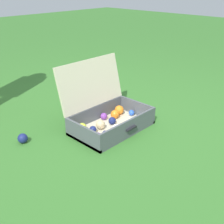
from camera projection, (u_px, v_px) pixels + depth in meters
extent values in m
plane|color=#336B28|center=(115.00, 127.00, 2.42)|extent=(16.00, 16.00, 0.00)
cube|color=beige|center=(112.00, 128.00, 2.38)|extent=(0.66, 0.40, 0.03)
cube|color=#4C5156|center=(83.00, 135.00, 2.14)|extent=(0.02, 0.40, 0.15)
cube|color=#4C5156|center=(137.00, 109.00, 2.56)|extent=(0.02, 0.40, 0.15)
cube|color=#4C5156|center=(129.00, 128.00, 2.23)|extent=(0.62, 0.02, 0.15)
cube|color=#4C5156|center=(96.00, 114.00, 2.47)|extent=(0.62, 0.02, 0.15)
cube|color=beige|center=(91.00, 83.00, 2.39)|extent=(0.66, 0.11, 0.39)
cube|color=black|center=(131.00, 129.00, 2.21)|extent=(0.11, 0.02, 0.02)
sphere|color=navy|center=(112.00, 121.00, 2.39)|extent=(0.06, 0.06, 0.06)
sphere|color=white|center=(90.00, 133.00, 2.22)|extent=(0.04, 0.04, 0.04)
sphere|color=navy|center=(105.00, 134.00, 2.20)|extent=(0.05, 0.05, 0.05)
sphere|color=#D1B784|center=(100.00, 125.00, 2.32)|extent=(0.08, 0.08, 0.08)
sphere|color=orange|center=(119.00, 110.00, 2.57)|extent=(0.08, 0.08, 0.08)
sphere|color=purple|center=(104.00, 116.00, 2.48)|extent=(0.06, 0.06, 0.06)
sphere|color=purple|center=(98.00, 135.00, 2.18)|extent=(0.05, 0.05, 0.05)
sphere|color=white|center=(116.00, 129.00, 2.24)|extent=(0.08, 0.08, 0.08)
sphere|color=#CCDB38|center=(82.00, 127.00, 2.28)|extent=(0.07, 0.07, 0.07)
sphere|color=blue|center=(102.00, 140.00, 2.11)|extent=(0.06, 0.06, 0.06)
sphere|color=blue|center=(131.00, 113.00, 2.55)|extent=(0.05, 0.05, 0.05)
sphere|color=orange|center=(115.00, 114.00, 2.49)|extent=(0.08, 0.08, 0.08)
sphere|color=navy|center=(93.00, 130.00, 2.26)|extent=(0.06, 0.06, 0.06)
sphere|color=navy|center=(23.00, 138.00, 2.17)|extent=(0.08, 0.08, 0.08)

